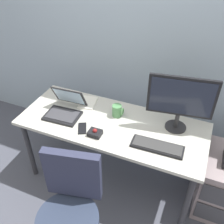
% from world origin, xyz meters
% --- Properties ---
extents(ground_plane, '(8.00, 8.00, 0.00)m').
position_xyz_m(ground_plane, '(0.00, 0.00, 0.00)').
color(ground_plane, '#484B57').
extents(back_wall, '(6.00, 0.10, 2.80)m').
position_xyz_m(back_wall, '(0.00, 0.68, 1.40)').
color(back_wall, '#94A7B9').
rests_on(back_wall, ground).
extents(desk, '(1.65, 0.67, 0.73)m').
position_xyz_m(desk, '(0.00, 0.00, 0.65)').
color(desk, beige).
rests_on(desk, ground).
extents(file_cabinet, '(0.42, 0.53, 0.58)m').
position_xyz_m(file_cabinet, '(1.03, 0.09, 0.29)').
color(file_cabinet, gray).
rests_on(file_cabinet, ground).
extents(office_chair, '(0.52, 0.53, 0.97)m').
position_xyz_m(office_chair, '(0.00, -0.78, 0.45)').
color(office_chair, black).
rests_on(office_chair, ground).
extents(monitor_main, '(0.53, 0.18, 0.49)m').
position_xyz_m(monitor_main, '(0.53, 0.15, 1.02)').
color(monitor_main, '#262628').
rests_on(monitor_main, desk).
extents(keyboard, '(0.41, 0.15, 0.03)m').
position_xyz_m(keyboard, '(0.44, -0.14, 0.74)').
color(keyboard, black).
rests_on(keyboard, desk).
extents(laptop, '(0.33, 0.34, 0.22)m').
position_xyz_m(laptop, '(-0.45, -0.03, 0.78)').
color(laptop, black).
rests_on(laptop, desk).
extents(trackball_mouse, '(0.11, 0.09, 0.07)m').
position_xyz_m(trackball_mouse, '(-0.07, -0.20, 0.75)').
color(trackball_mouse, black).
rests_on(trackball_mouse, desk).
extents(coffee_mug, '(0.10, 0.09, 0.11)m').
position_xyz_m(coffee_mug, '(0.01, 0.11, 0.78)').
color(coffee_mug, '#4E8851').
rests_on(coffee_mug, desk).
extents(paper_notepad, '(0.18, 0.23, 0.01)m').
position_xyz_m(paper_notepad, '(-0.33, 0.19, 0.74)').
color(paper_notepad, white).
rests_on(paper_notepad, desk).
extents(cell_phone, '(0.12, 0.16, 0.01)m').
position_xyz_m(cell_phone, '(-0.20, -0.17, 0.73)').
color(cell_phone, black).
rests_on(cell_phone, desk).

